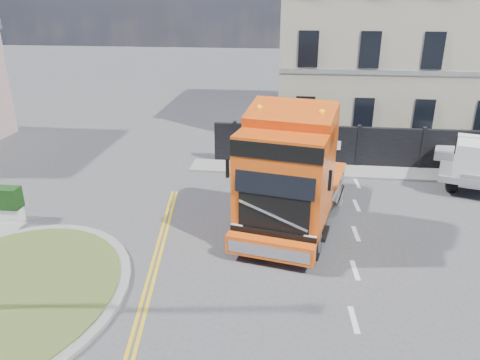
# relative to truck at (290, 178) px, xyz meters

# --- Properties ---
(ground) EXTENTS (120.00, 120.00, 0.00)m
(ground) POSITION_rel_truck_xyz_m (-0.83, -1.99, -2.01)
(ground) COLOR #424244
(ground) RESTS_ON ground
(traffic_island) EXTENTS (6.80, 6.80, 0.17)m
(traffic_island) POSITION_rel_truck_xyz_m (-7.83, -4.99, -1.93)
(traffic_island) COLOR gray
(traffic_island) RESTS_ON ground
(hoarding_fence) EXTENTS (18.80, 0.25, 2.00)m
(hoarding_fence) POSITION_rel_truck_xyz_m (5.72, 7.01, -1.01)
(hoarding_fence) COLOR black
(hoarding_fence) RESTS_ON ground
(georgian_building) EXTENTS (12.30, 10.30, 12.80)m
(georgian_building) POSITION_rel_truck_xyz_m (5.17, 14.51, 3.76)
(georgian_building) COLOR #BBAD95
(georgian_building) RESTS_ON ground
(pavement_far) EXTENTS (20.00, 1.60, 0.12)m
(pavement_far) POSITION_rel_truck_xyz_m (5.17, 6.11, -1.95)
(pavement_far) COLOR gray
(pavement_far) RESTS_ON ground
(truck) EXTENTS (4.27, 7.91, 4.50)m
(truck) POSITION_rel_truck_xyz_m (0.00, 0.00, 0.00)
(truck) COLOR black
(truck) RESTS_ON ground
(flatbed_pickup) EXTENTS (3.71, 5.94, 2.28)m
(flatbed_pickup) POSITION_rel_truck_xyz_m (7.93, 4.96, -0.79)
(flatbed_pickup) COLOR gray
(flatbed_pickup) RESTS_ON ground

